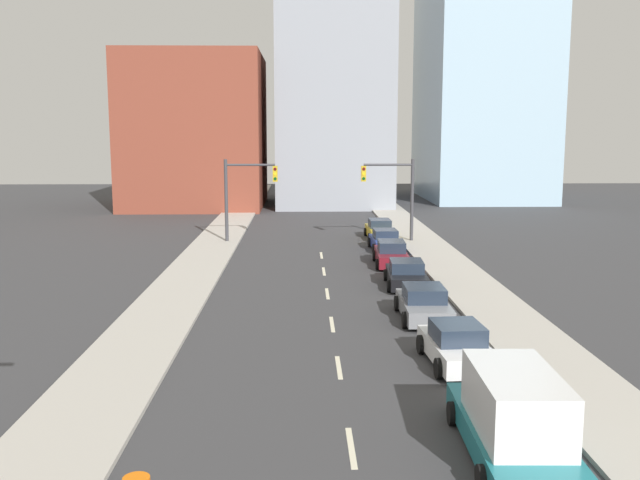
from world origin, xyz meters
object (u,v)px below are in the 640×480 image
Objects in this scene: sedan_white at (457,346)px; sedan_gray at (424,304)px; traffic_signal_left at (241,189)px; sedan_black at (406,274)px; box_truck_teal at (514,417)px; traffic_signal_right at (397,189)px; sedan_yellow at (380,230)px; sedan_maroon at (391,254)px; sedan_blue at (385,241)px.

sedan_gray is at bearing 87.81° from sedan_white.
sedan_black is (9.69, -14.60, -3.22)m from traffic_signal_left.
traffic_signal_left is 0.99× the size of box_truck_teal.
traffic_signal_right is at bearing 87.52° from sedan_black.
sedan_white reaches higher than sedan_yellow.
sedan_maroon reaches higher than sedan_gray.
sedan_gray is 17.74m from sedan_blue.
traffic_signal_left reaches higher than sedan_blue.
sedan_maroon is at bearing -42.41° from traffic_signal_left.
traffic_signal_left is 13.43m from sedan_maroon.
sedan_gray is at bearing -88.37° from sedan_maroon.
traffic_signal_left is 17.82m from sedan_black.
sedan_yellow is (-1.02, 1.87, -3.18)m from traffic_signal_right.
sedan_gray is (-1.62, -21.06, -3.18)m from traffic_signal_right.
sedan_maroon reaches higher than sedan_white.
sedan_white is at bearing 90.40° from box_truck_teal.
sedan_white is (-1.50, -27.07, -3.17)m from traffic_signal_right.
sedan_black is at bearing -92.39° from sedan_blue.
traffic_signal_right is 21.36m from sedan_gray.
traffic_signal_left is 1.38× the size of sedan_white.
sedan_black is at bearing -92.34° from sedan_yellow.
traffic_signal_left is at bearing 107.12° from box_truck_teal.
sedan_gray is 22.94m from sedan_yellow.
traffic_signal_right reaches higher than sedan_maroon.
sedan_maroon is (0.02, 18.27, 0.00)m from sedan_white.
sedan_white is at bearing -92.02° from sedan_blue.
sedan_white is (0.15, 7.06, -0.38)m from box_truck_teal.
sedan_gray is 0.99× the size of sedan_yellow.
sedan_blue is (0.21, 11.27, 0.02)m from sedan_black.
traffic_signal_left is at bearing -170.46° from sedan_yellow.
sedan_maroon is at bearing 86.63° from sedan_white.
sedan_yellow reaches higher than sedan_blue.
traffic_signal_right is 1.30× the size of sedan_black.
box_truck_teal is at bearing -74.50° from traffic_signal_left.
sedan_white is 12.47m from sedan_black.
box_truck_teal is 1.31× the size of sedan_yellow.
sedan_black is at bearing -95.57° from traffic_signal_right.
traffic_signal_right is 9.47m from sedan_maroon.
box_truck_teal reaches higher than sedan_black.
sedan_white is 23.75m from sedan_blue.
traffic_signal_right reaches higher than sedan_black.
sedan_gray is at bearing -92.44° from sedan_yellow.
sedan_white is 6.01m from sedan_gray.
sedan_gray is (9.50, -21.06, -3.18)m from traffic_signal_left.
sedan_yellow reaches higher than sedan_black.
traffic_signal_left is 1.25× the size of sedan_maroon.
traffic_signal_left is 10.92m from sedan_blue.
box_truck_teal is 1.39× the size of sedan_white.
sedan_yellow is at bearing 91.70° from sedan_black.
traffic_signal_left reaches higher than sedan_maroon.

